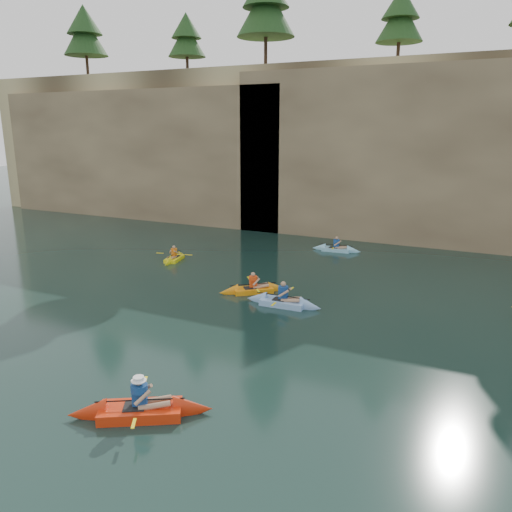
% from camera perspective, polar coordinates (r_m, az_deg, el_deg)
% --- Properties ---
extents(ground, '(160.00, 160.00, 0.00)m').
position_cam_1_polar(ground, '(14.51, -5.63, -15.98)').
color(ground, black).
rests_on(ground, ground).
extents(cliff, '(70.00, 16.00, 12.00)m').
position_cam_1_polar(cliff, '(41.18, 16.75, 12.06)').
color(cliff, tan).
rests_on(cliff, ground).
extents(cliff_slab_west, '(26.00, 2.40, 10.56)m').
position_cam_1_polar(cliff_slab_west, '(42.61, -13.32, 11.37)').
color(cliff_slab_west, '#9B855D').
rests_on(cliff_slab_west, ground).
extents(cliff_slab_center, '(24.00, 2.40, 11.40)m').
position_cam_1_polar(cliff_slab_center, '(33.58, 18.04, 11.02)').
color(cliff_slab_center, '#9B855D').
rests_on(cliff_slab_center, ground).
extents(sea_cave_west, '(4.50, 1.00, 4.00)m').
position_cam_1_polar(sea_cave_west, '(41.17, -11.44, 6.78)').
color(sea_cave_west, black).
rests_on(sea_cave_west, ground).
extents(sea_cave_center, '(3.50, 1.00, 3.20)m').
position_cam_1_polar(sea_cave_center, '(34.73, 7.50, 4.88)').
color(sea_cave_center, black).
rests_on(sea_cave_center, ground).
extents(main_kayaker, '(3.68, 2.65, 1.40)m').
position_cam_1_polar(main_kayaker, '(13.96, -13.06, -16.75)').
color(main_kayaker, red).
rests_on(main_kayaker, ground).
extents(kayaker_orange, '(2.91, 2.53, 1.20)m').
position_cam_1_polar(kayaker_orange, '(22.85, -0.33, -3.84)').
color(kayaker_orange, orange).
rests_on(kayaker_orange, ground).
extents(kayaker_ltblue_near, '(3.38, 2.59, 1.33)m').
position_cam_1_polar(kayaker_ltblue_near, '(21.24, 3.11, -5.27)').
color(kayaker_ltblue_near, '#8AB4E8').
rests_on(kayaker_ltblue_near, ground).
extents(kayaker_yellow, '(2.12, 2.72, 1.08)m').
position_cam_1_polar(kayaker_yellow, '(28.66, -9.31, -0.24)').
color(kayaker_yellow, '#FFEF15').
rests_on(kayaker_yellow, ground).
extents(kayaker_ltblue_mid, '(3.02, 2.25, 1.13)m').
position_cam_1_polar(kayaker_ltblue_mid, '(30.78, 9.15, 0.80)').
color(kayaker_ltblue_mid, '#8ACDE7').
rests_on(kayaker_ltblue_mid, ground).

